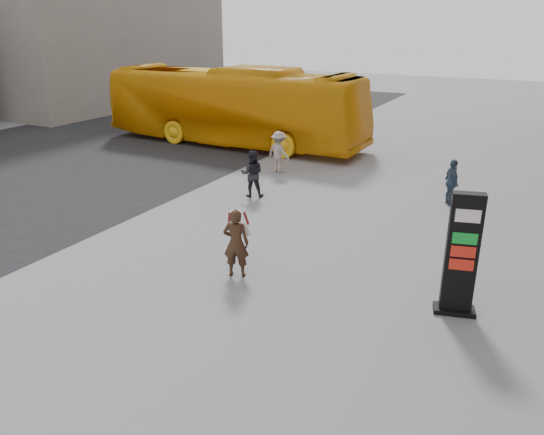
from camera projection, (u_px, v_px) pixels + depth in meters
The scene contains 9 objects.
ground at pixel (235, 280), 12.48m from camera, with size 100.00×100.00×0.00m, color #9E9EA3.
road at pixel (35, 165), 22.32m from camera, with size 16.00×60.00×0.01m, color black.
bg_building_far at pixel (95, 30), 37.79m from camera, with size 10.00×18.00×10.00m, color gray.
info_pylon at pixel (461, 255), 10.66m from camera, with size 0.92×0.62×2.63m.
woman at pixel (236, 242), 12.42m from camera, with size 0.77×0.73×1.68m.
bus at pixel (233, 106), 25.45m from camera, with size 3.09×13.20×3.68m, color #E29F0E.
pedestrian_a at pixel (252, 174), 18.10m from camera, with size 0.79×0.62×1.63m, color black.
pedestrian_b at pixel (279, 152), 20.96m from camera, with size 1.07×0.61×1.65m, color #A09088.
pedestrian_c at pixel (452, 182), 17.31m from camera, with size 0.89×0.37×1.52m, color #364C5E.
Camera 1 is at (6.00, -9.45, 5.77)m, focal length 35.00 mm.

